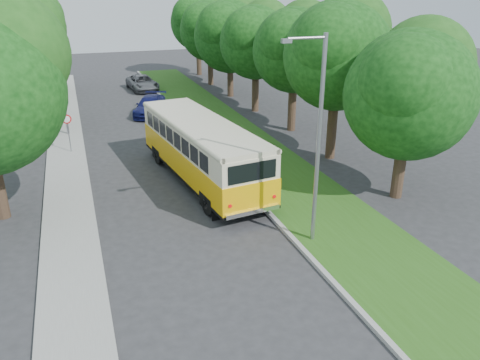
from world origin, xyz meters
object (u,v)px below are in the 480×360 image
object	(u,v)px
lamppost_near	(317,137)
car_white	(173,115)
vintage_bus	(202,152)
car_blue	(151,106)
car_grey	(142,83)
lamppost_far	(58,75)
car_silver	(175,142)

from	to	relation	value
lamppost_near	car_white	xyz separation A→B (m)	(-1.45, 18.84, -3.70)
car_white	vintage_bus	bearing A→B (deg)	-84.63
car_white	lamppost_near	bearing A→B (deg)	-75.67
vintage_bus	car_white	size ratio (longest dim) A/B	2.73
lamppost_near	car_blue	xyz separation A→B (m)	(-2.52, 22.19, -3.65)
car_white	car_grey	bearing A→B (deg)	100.83
lamppost_near	lamppost_far	bearing A→B (deg)	115.71
car_white	car_blue	distance (m)	3.51
car_blue	vintage_bus	bearing A→B (deg)	-67.71
lamppost_far	car_blue	distance (m)	8.13
lamppost_far	car_silver	world-z (taller)	lamppost_far
car_white	car_grey	xyz separation A→B (m)	(-0.21, 13.06, 0.05)
car_silver	car_grey	xyz separation A→B (m)	(1.10, 19.68, -0.05)
car_white	car_blue	world-z (taller)	car_blue
car_white	car_blue	bearing A→B (deg)	117.51
vintage_bus	car_white	bearing A→B (deg)	78.44
car_blue	car_grey	size ratio (longest dim) A/B	0.95
vintage_bus	car_blue	size ratio (longest dim) A/B	2.25
lamppost_near	car_silver	xyz separation A→B (m)	(-2.77, 12.22, -3.60)
lamppost_far	vintage_bus	bearing A→B (deg)	-59.34
lamppost_near	car_white	distance (m)	19.26
car_silver	car_white	bearing A→B (deg)	86.74
car_blue	lamppost_near	bearing A→B (deg)	-61.85
car_grey	car_silver	bearing A→B (deg)	-98.16
car_silver	car_blue	world-z (taller)	car_silver
vintage_bus	car_grey	bearing A→B (deg)	81.35
lamppost_far	car_grey	xyz separation A→B (m)	(7.24, 13.41, -3.40)
car_white	car_silver	bearing A→B (deg)	-91.29
lamppost_near	vintage_bus	world-z (taller)	lamppost_near
car_silver	car_grey	bearing A→B (deg)	94.74
lamppost_near	lamppost_far	distance (m)	20.53
lamppost_near	vintage_bus	xyz separation A→B (m)	(-2.36, 7.46, -2.72)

